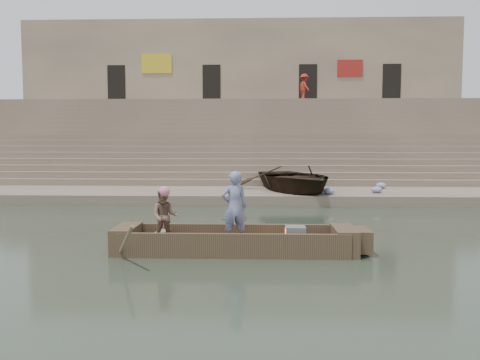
# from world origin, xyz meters

# --- Properties ---
(ground) EXTENTS (120.00, 120.00, 0.00)m
(ground) POSITION_xyz_m (0.00, 0.00, 0.00)
(ground) COLOR #283226
(ground) RESTS_ON ground
(lower_landing) EXTENTS (32.00, 4.00, 0.40)m
(lower_landing) POSITION_xyz_m (0.00, 8.00, 0.20)
(lower_landing) COLOR gray
(lower_landing) RESTS_ON ground
(mid_landing) EXTENTS (32.00, 3.00, 2.80)m
(mid_landing) POSITION_xyz_m (0.00, 15.50, 1.40)
(mid_landing) COLOR gray
(mid_landing) RESTS_ON ground
(upper_landing) EXTENTS (32.00, 3.00, 5.20)m
(upper_landing) POSITION_xyz_m (0.00, 22.50, 2.60)
(upper_landing) COLOR gray
(upper_landing) RESTS_ON ground
(ghat_steps) EXTENTS (32.00, 11.00, 5.20)m
(ghat_steps) POSITION_xyz_m (0.00, 17.19, 1.80)
(ghat_steps) COLOR gray
(ghat_steps) RESTS_ON ground
(building_wall) EXTENTS (32.00, 5.07, 11.20)m
(building_wall) POSITION_xyz_m (0.00, 26.50, 5.60)
(building_wall) COLOR tan
(building_wall) RESTS_ON ground
(main_rowboat) EXTENTS (5.00, 1.30, 0.22)m
(main_rowboat) POSITION_xyz_m (0.90, -1.83, 0.11)
(main_rowboat) COLOR brown
(main_rowboat) RESTS_ON ground
(rowboat_trim) EXTENTS (6.04, 2.63, 1.94)m
(rowboat_trim) POSITION_xyz_m (1.10, -1.84, 0.31)
(rowboat_trim) COLOR brown
(rowboat_trim) RESTS_ON ground
(standing_man) EXTENTS (0.70, 0.55, 1.69)m
(standing_man) POSITION_xyz_m (0.89, -1.81, 1.06)
(standing_man) COLOR navy
(standing_man) RESTS_ON main_rowboat
(rowing_man) EXTENTS (0.64, 0.51, 1.27)m
(rowing_man) POSITION_xyz_m (-0.72, -1.93, 0.86)
(rowing_man) COLOR #257059
(rowing_man) RESTS_ON main_rowboat
(television) EXTENTS (0.46, 0.42, 0.40)m
(television) POSITION_xyz_m (2.30, -1.83, 0.42)
(television) COLOR slate
(television) RESTS_ON main_rowboat
(beached_rowboat) EXTENTS (5.25, 6.17, 1.08)m
(beached_rowboat) POSITION_xyz_m (2.95, 7.98, 0.94)
(beached_rowboat) COLOR #2D2116
(beached_rowboat) RESTS_ON lower_landing
(pedestrian) EXTENTS (1.04, 1.32, 1.79)m
(pedestrian) POSITION_xyz_m (4.56, 22.00, 6.09)
(pedestrian) COLOR maroon
(pedestrian) RESTS_ON upper_landing
(cloth_bundles) EXTENTS (3.08, 2.85, 0.26)m
(cloth_bundles) POSITION_xyz_m (5.81, 7.80, 0.53)
(cloth_bundles) COLOR #3F5999
(cloth_bundles) RESTS_ON lower_landing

